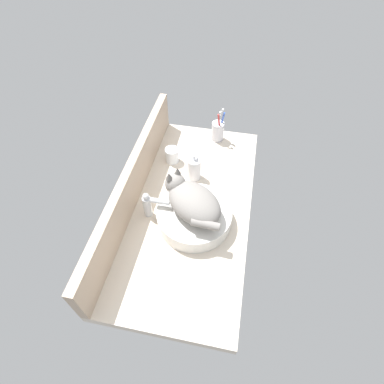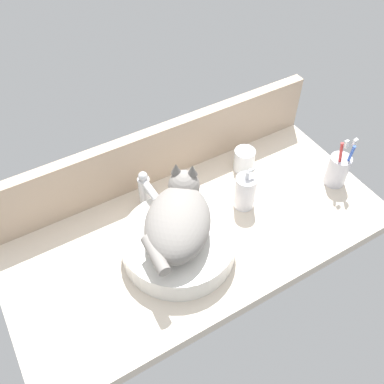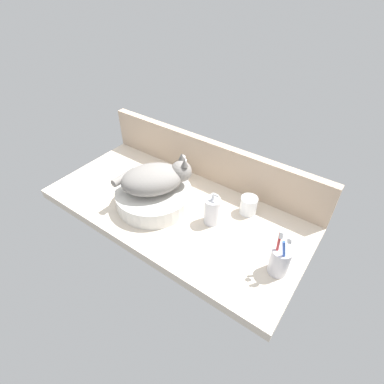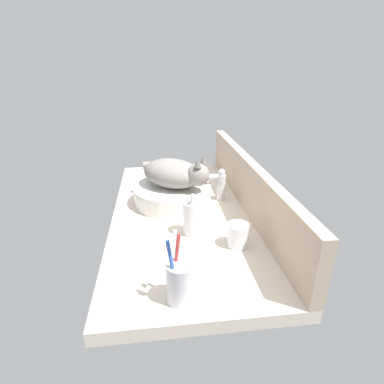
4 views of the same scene
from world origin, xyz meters
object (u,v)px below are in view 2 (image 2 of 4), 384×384
Objects in this scene: cat at (178,218)px; faucet at (146,190)px; soap_dispenser at (245,192)px; toothbrush_cup at (338,170)px; water_glass at (244,161)px; sink_basin at (179,243)px.

faucet is at bearing 92.97° from cat.
toothbrush_cup is at bearing -12.70° from soap_dispenser.
water_glass is at bearing 55.19° from soap_dispenser.
faucet is at bearing 178.33° from water_glass.
faucet is (-0.93, 17.95, -5.64)cm from cat.
cat is at bearing -87.03° from faucet.
soap_dispenser is (24.70, 3.84, -7.15)cm from cat.
cat is 2.22× the size of faucet.
soap_dispenser is 31.33cm from toothbrush_cup.
faucet is 29.30cm from soap_dispenser.
faucet is at bearing 151.15° from soap_dispenser.
water_glass is (33.81, 16.94, -9.69)cm from cat.
cat reaches higher than water_glass.
sink_basin is 26.04cm from soap_dispenser.
soap_dispenser is 1.94× the size of water_glass.
toothbrush_cup is at bearing -3.16° from cat.
cat is at bearing -153.38° from water_glass.
cat is 3.99× the size of water_glass.
toothbrush_cup is 29.41cm from water_glass.
faucet reaches higher than sink_basin.
soap_dispenser is at bearing 11.04° from sink_basin.
soap_dispenser reaches higher than faucet.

